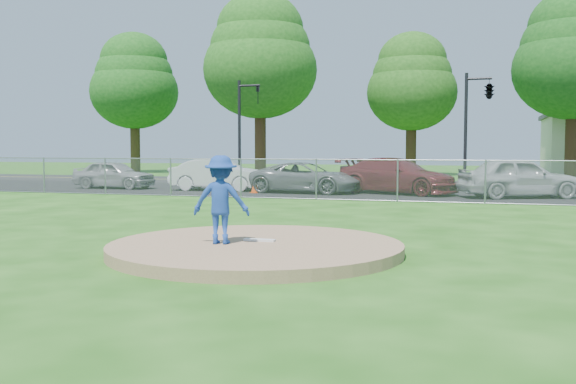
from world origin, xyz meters
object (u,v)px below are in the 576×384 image
pitcher (221,200)px  parked_car_darkred (397,176)px  traffic_cone (255,185)px  parked_car_white (219,175)px  tree_far_left (134,81)px  parked_car_pearl (519,177)px  traffic_signal_center (487,93)px  parked_car_gray (306,178)px  traffic_signal_left (243,121)px  tree_right (574,54)px  tree_center (412,81)px  parked_car_silver (114,174)px  tree_left (260,56)px

pitcher → parked_car_darkred: pitcher is taller
traffic_cone → parked_car_white: 2.37m
tree_far_left → parked_car_pearl: bearing=-33.2°
traffic_signal_center → parked_car_pearl: 7.91m
parked_car_gray → traffic_signal_left: bearing=44.3°
traffic_signal_left → parked_car_white: size_ratio=1.29×
traffic_signal_center → tree_right: bearing=63.3°
parked_car_white → parked_car_gray: bearing=-96.9°
tree_far_left → tree_center: size_ratio=1.09×
parked_car_silver → parked_car_pearl: parked_car_pearl is taller
tree_center → tree_left: bearing=-163.3°
parked_car_gray → tree_right: bearing=-31.2°
traffic_signal_left → traffic_signal_center: bearing=-0.0°
tree_left → traffic_signal_left: size_ratio=2.24×
tree_center → parked_car_white: (-6.48, -18.42, -5.75)m
tree_far_left → parked_car_pearl: (27.24, -17.81, -6.27)m
parked_car_white → parked_car_darkred: parked_car_darkred is taller
tree_center → traffic_signal_center: size_ratio=1.76×
tree_right → traffic_signal_left: size_ratio=2.08×
traffic_signal_center → parked_car_darkred: size_ratio=1.08×
pitcher → traffic_signal_left: bearing=-79.4°
traffic_cone → parked_car_darkred: size_ratio=0.13×
tree_left → tree_center: tree_left is taller
tree_far_left → parked_car_white: bearing=-50.2°
traffic_signal_left → traffic_cone: (3.39, -7.44, -3.02)m
tree_far_left → tree_right: 31.02m
parked_car_gray → parked_car_silver: bearing=94.3°
parked_car_pearl → parked_car_gray: bearing=67.1°
tree_right → parked_car_silver: tree_right is taller
tree_far_left → traffic_signal_left: 17.60m
traffic_signal_left → parked_car_darkred: traffic_signal_left is taller
traffic_cone → parked_car_silver: (-7.43, 0.92, 0.33)m
traffic_signal_left → parked_car_white: bearing=-78.7°
tree_far_left → tree_center: (21.00, 1.00, -0.59)m
parked_car_gray → parked_car_darkred: parked_car_darkred is taller
traffic_cone → parked_car_darkred: (5.83, 1.38, 0.41)m
tree_far_left → parked_car_gray: size_ratio=2.30×
parked_car_white → traffic_cone: bearing=-119.1°
traffic_signal_left → traffic_cone: 8.71m
parked_car_darkred → parked_car_gray: bearing=120.8°
tree_left → traffic_signal_left: (2.24, -9.00, -4.88)m
tree_far_left → traffic_cone: size_ratio=16.00×
pitcher → traffic_cone: 15.63m
tree_right → parked_car_white: bearing=-135.1°
parked_car_white → traffic_signal_center: bearing=-64.0°
tree_far_left → pitcher: 40.05m
tree_left → tree_right: size_ratio=1.08×
parked_car_silver → tree_far_left: bearing=28.2°
tree_left → parked_car_gray: tree_left is taller
pitcher → parked_car_silver: 19.96m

